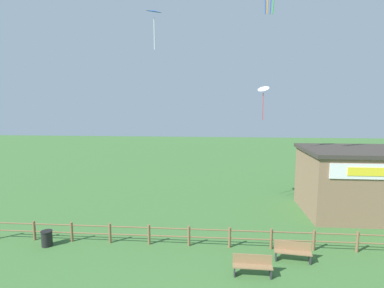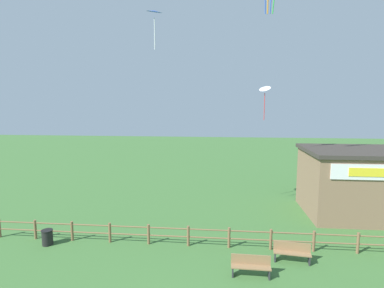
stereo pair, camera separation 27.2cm
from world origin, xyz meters
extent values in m
cylinder|color=brown|center=(-8.35, 7.44, 0.53)|extent=(0.14, 0.14, 1.06)
cylinder|color=brown|center=(-6.26, 7.44, 0.53)|extent=(0.14, 0.14, 1.06)
cylinder|color=brown|center=(-4.17, 7.44, 0.53)|extent=(0.14, 0.14, 1.06)
cylinder|color=brown|center=(-2.09, 7.44, 0.53)|extent=(0.14, 0.14, 1.06)
cylinder|color=brown|center=(0.00, 7.44, 0.53)|extent=(0.14, 0.14, 1.06)
cylinder|color=brown|center=(2.09, 7.44, 0.53)|extent=(0.14, 0.14, 1.06)
cylinder|color=brown|center=(4.17, 7.44, 0.53)|extent=(0.14, 0.14, 1.06)
cylinder|color=brown|center=(6.26, 7.44, 0.53)|extent=(0.14, 0.14, 1.06)
cylinder|color=brown|center=(8.35, 7.44, 0.53)|extent=(0.14, 0.14, 1.06)
cylinder|color=brown|center=(0.00, 7.44, 0.90)|extent=(20.87, 0.07, 0.07)
cylinder|color=brown|center=(0.00, 7.44, 0.48)|extent=(20.87, 0.07, 0.07)
cube|color=#84664C|center=(11.22, 12.94, 2.07)|extent=(7.79, 5.08, 4.14)
cube|color=#38332D|center=(11.22, 12.94, 4.26)|extent=(8.09, 5.38, 0.24)
cube|color=olive|center=(2.94, 4.88, 0.45)|extent=(1.68, 0.44, 0.05)
cube|color=olive|center=(2.94, 5.06, 0.69)|extent=(1.67, 0.09, 0.43)
cube|color=#2D2D33|center=(2.19, 4.90, 0.21)|extent=(0.07, 0.36, 0.42)
cube|color=#2D2D33|center=(3.69, 4.86, 0.21)|extent=(0.07, 0.36, 0.42)
cube|color=olive|center=(4.95, 6.26, 0.45)|extent=(1.70, 0.60, 0.05)
cube|color=olive|center=(4.97, 6.44, 0.69)|extent=(1.66, 0.25, 0.43)
cube|color=#2D2D33|center=(4.20, 6.35, 0.21)|extent=(0.10, 0.36, 0.42)
cube|color=#2D2D33|center=(5.70, 6.17, 0.21)|extent=(0.10, 0.36, 0.42)
cylinder|color=black|center=(-7.31, 6.84, 0.38)|extent=(0.54, 0.54, 0.76)
cylinder|color=black|center=(-7.31, 6.84, 0.78)|extent=(0.58, 0.58, 0.04)
cone|color=white|center=(4.80, 15.66, 8.44)|extent=(1.14, 1.12, 0.45)
cylinder|color=red|center=(4.80, 15.66, 7.10)|extent=(0.05, 0.05, 2.01)
cone|color=blue|center=(-2.18, 10.08, 12.42)|extent=(1.23, 1.23, 0.28)
cylinder|color=silver|center=(-2.18, 10.08, 11.20)|extent=(0.05, 0.05, 1.73)
camera|label=1|loc=(1.34, -7.16, 7.25)|focal=28.00mm
camera|label=2|loc=(1.61, -7.13, 7.25)|focal=28.00mm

